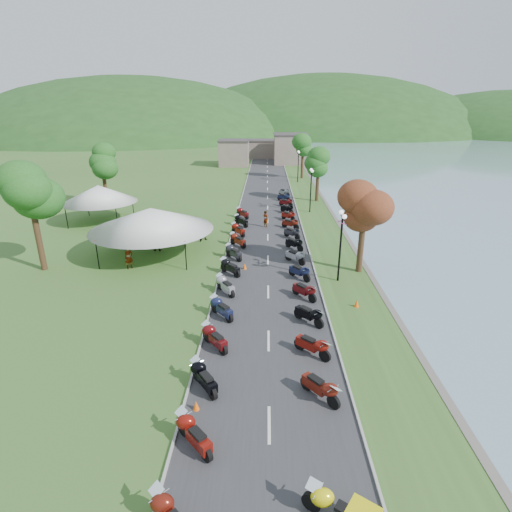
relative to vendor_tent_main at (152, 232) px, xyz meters
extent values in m
cube|color=#353538|center=(9.63, 16.85, -1.99)|extent=(7.00, 120.00, 0.02)
cube|color=gray|center=(7.63, 61.85, 0.50)|extent=(18.00, 16.00, 5.00)
imported|color=slate|center=(-1.04, -3.23, -2.00)|extent=(0.80, 0.79, 1.79)
imported|color=slate|center=(-0.06, 0.93, -2.00)|extent=(0.93, 0.55, 1.85)
imported|color=slate|center=(-0.47, 5.40, -2.00)|extent=(0.70, 1.16, 1.68)
cone|color=#F2590C|center=(6.63, -18.39, -1.78)|extent=(0.29, 0.29, 0.45)
camera|label=1|loc=(9.43, -31.50, 9.71)|focal=28.00mm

